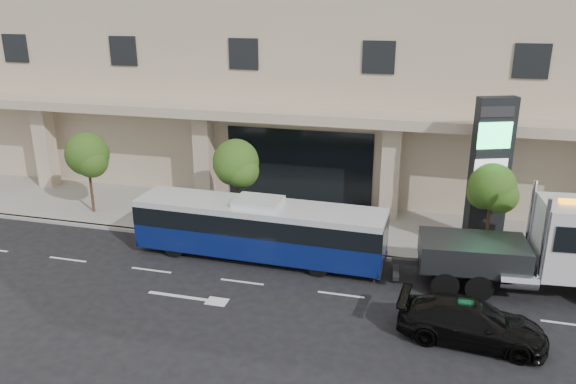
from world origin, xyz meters
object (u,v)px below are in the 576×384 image
tow_truck (540,251)px  signage_pylon (489,173)px  black_sedan (471,322)px  city_bus (259,228)px

tow_truck → signage_pylon: size_ratio=1.37×
black_sedan → signage_pylon: size_ratio=0.71×
city_bus → tow_truck: 11.18m
city_bus → black_sedan: bearing=-24.5°
black_sedan → signage_pylon: 8.23m
city_bus → tow_truck: tow_truck is taller
tow_truck → black_sedan: 4.87m
black_sedan → signage_pylon: signage_pylon is taller
tow_truck → black_sedan: tow_truck is taller
city_bus → black_sedan: city_bus is taller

